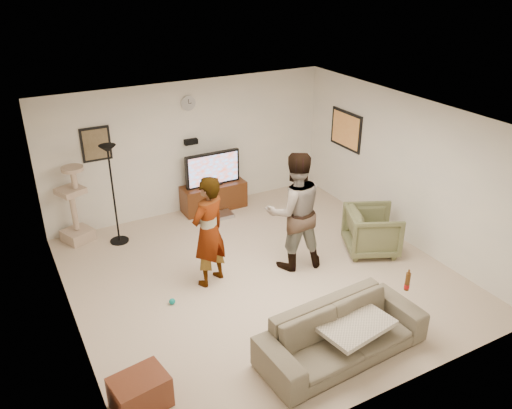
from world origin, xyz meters
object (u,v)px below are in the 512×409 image
person_right (294,211)px  armchair (372,231)px  cat_tree (73,204)px  side_table (140,392)px  tv (213,169)px  beer_bottle (407,282)px  floor_lamp (114,196)px  person_left (209,232)px  tv_stand (214,197)px  sofa (342,333)px

person_right → armchair: 1.51m
cat_tree → person_right: person_right is taller
person_right → side_table: 3.52m
armchair → side_table: armchair is taller
tv → beer_bottle: bearing=-81.4°
floor_lamp → armchair: (3.63, -2.33, -0.49)m
tv → armchair: size_ratio=1.29×
tv → beer_bottle: tv is taller
cat_tree → side_table: size_ratio=2.33×
beer_bottle → armchair: (0.96, 1.78, -0.37)m
floor_lamp → person_left: bearing=-64.4°
tv_stand → armchair: size_ratio=1.50×
tv_stand → beer_bottle: (0.68, -4.50, 0.49)m
tv → side_table: size_ratio=1.83×
armchair → cat_tree: bearing=82.3°
person_right → beer_bottle: (0.41, -2.04, -0.20)m
cat_tree → person_right: size_ratio=0.72×
tv_stand → armchair: 3.18m
floor_lamp → side_table: (-0.75, -3.74, -0.68)m
cat_tree → armchair: cat_tree is taller
person_right → beer_bottle: size_ratio=7.64×
sofa → person_right: bearing=70.9°
floor_lamp → beer_bottle: (2.67, -4.11, -0.12)m
tv_stand → sofa: (-0.30, -4.50, 0.05)m
tv_stand → tv: 0.58m
sofa → side_table: size_ratio=3.62×
sofa → armchair: size_ratio=2.56×
tv_stand → person_left: 2.59m
armchair → tv: bearing=56.0°
sofa → side_table: (-2.43, 0.37, -0.12)m
tv → person_left: person_left is taller
person_right → armchair: (1.38, -0.26, -0.57)m
floor_lamp → cat_tree: floor_lamp is taller
beer_bottle → cat_tree: bearing=126.1°
tv → floor_lamp: 2.02m
floor_lamp → person_left: 2.09m
tv_stand → tv: size_ratio=1.16×
cat_tree → person_left: bearing=-56.2°
sofa → armchair: 2.64m
person_left → person_right: size_ratio=0.90×
floor_lamp → armchair: size_ratio=2.09×
tv_stand → cat_tree: bearing=-179.9°
person_left → beer_bottle: (1.77, -2.23, -0.11)m
floor_lamp → cat_tree: (-0.62, 0.39, -0.18)m
cat_tree → sofa: 5.06m
sofa → side_table: 2.47m
side_table → beer_bottle: bearing=-6.2°
tv → sofa: tv is taller
tv → side_table: tv is taller
sofa → beer_bottle: size_ratio=8.58×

